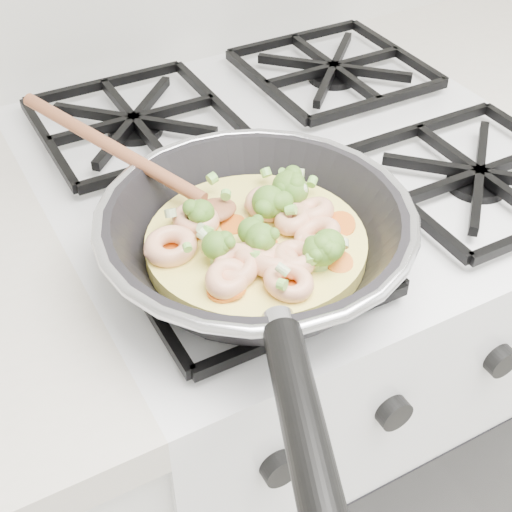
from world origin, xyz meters
TOP-DOWN VIEW (x-y plane):
  - stove at (0.00, 1.70)m, footprint 0.60×0.60m
  - skillet at (-0.15, 1.53)m, footprint 0.30×0.56m

SIDE VIEW (x-z plane):
  - stove at x=0.00m, z-range 0.00..0.92m
  - skillet at x=-0.15m, z-range 0.91..1.00m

